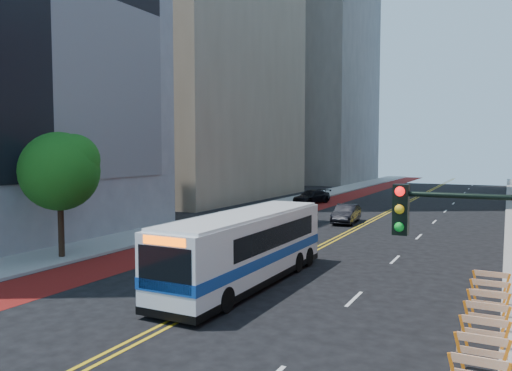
{
  "coord_description": "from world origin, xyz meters",
  "views": [
    {
      "loc": [
        10.06,
        -12.98,
        5.85
      ],
      "look_at": [
        -0.55,
        8.0,
        4.2
      ],
      "focal_mm": 35.0,
      "sensor_mm": 36.0,
      "label": 1
    }
  ],
  "objects": [
    {
      "name": "ground",
      "position": [
        0.0,
        0.0,
        0.0
      ],
      "size": [
        160.0,
        160.0,
        0.0
      ],
      "primitive_type": "plane",
      "color": "black",
      "rests_on": "ground"
    },
    {
      "name": "sidewalk_left",
      "position": [
        -12.0,
        30.0,
        0.07
      ],
      "size": [
        4.0,
        140.0,
        0.15
      ],
      "primitive_type": "cube",
      "color": "gray",
      "rests_on": "ground"
    },
    {
      "name": "street_tree",
      "position": [
        -11.24,
        6.04,
        4.91
      ],
      "size": [
        4.2,
        4.2,
        6.7
      ],
      "color": "black",
      "rests_on": "sidewalk_left"
    },
    {
      "name": "midrise_left_far",
      "position": [
        -24.0,
        78.0,
        32.5
      ],
      "size": [
        20.0,
        26.0,
        65.0
      ],
      "primitive_type": "cube",
      "color": "slate",
      "rests_on": "ground"
    },
    {
      "name": "center_line_outer",
      "position": [
        0.18,
        30.0,
        0.0
      ],
      "size": [
        0.14,
        140.0,
        0.01
      ],
      "primitive_type": "cube",
      "color": "gold",
      "rests_on": "ground"
    },
    {
      "name": "car_b",
      "position": [
        -1.5,
        26.07,
        0.75
      ],
      "size": [
        1.97,
        4.69,
        1.51
      ],
      "primitive_type": "imported",
      "rotation": [
        0.0,
        0.0,
        0.08
      ],
      "color": "black",
      "rests_on": "ground"
    },
    {
      "name": "construction_barriers",
      "position": [
        9.6,
        3.42,
        0.68
      ],
      "size": [
        1.42,
        10.91,
        1.0
      ],
      "color": "orange",
      "rests_on": "ground"
    },
    {
      "name": "bus_lane_paint",
      "position": [
        -8.1,
        30.0,
        0.0
      ],
      "size": [
        3.6,
        140.0,
        0.01
      ],
      "primitive_type": "cube",
      "color": "#63130E",
      "rests_on": "ground"
    },
    {
      "name": "car_a",
      "position": [
        -6.47,
        25.5,
        0.74
      ],
      "size": [
        2.84,
        4.64,
        1.47
      ],
      "primitive_type": "imported",
      "rotation": [
        0.0,
        0.0,
        -0.27
      ],
      "color": "black",
      "rests_on": "ground"
    },
    {
      "name": "traffic_signal",
      "position": [
        9.41,
        -3.51,
        3.72
      ],
      "size": [
        2.21,
        0.34,
        5.07
      ],
      "color": "black",
      "rests_on": "sidewalk_right"
    },
    {
      "name": "center_line_inner",
      "position": [
        -0.18,
        30.0,
        0.0
      ],
      "size": [
        0.14,
        140.0,
        0.01
      ],
      "primitive_type": "cube",
      "color": "gold",
      "rests_on": "ground"
    },
    {
      "name": "lane_dashes",
      "position": [
        4.8,
        38.0,
        0.01
      ],
      "size": [
        0.14,
        98.2,
        0.01
      ],
      "color": "silver",
      "rests_on": "ground"
    },
    {
      "name": "transit_bus",
      "position": [
        -0.02,
        6.06,
        1.65
      ],
      "size": [
        2.56,
        11.47,
        3.15
      ],
      "rotation": [
        0.0,
        0.0,
        -0.0
      ],
      "color": "silver",
      "rests_on": "ground"
    },
    {
      "name": "car_c",
      "position": [
        -9.3,
        38.97,
        0.74
      ],
      "size": [
        3.47,
        5.5,
        1.49
      ],
      "primitive_type": "imported",
      "rotation": [
        0.0,
        0.0,
        -0.29
      ],
      "color": "black",
      "rests_on": "ground"
    }
  ]
}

